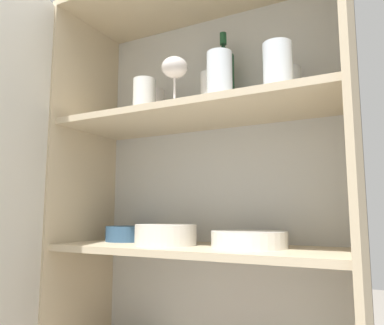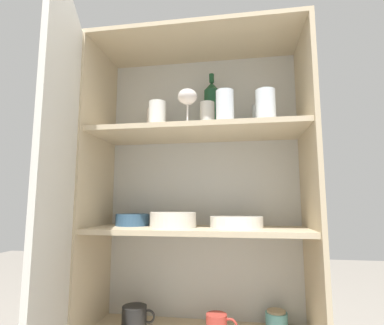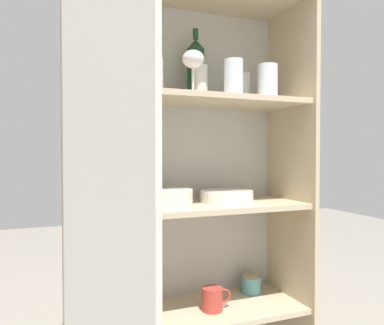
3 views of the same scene
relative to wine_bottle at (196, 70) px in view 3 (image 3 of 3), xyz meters
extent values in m
cube|color=silver|center=(-0.05, 0.07, -0.51)|extent=(0.89, 0.02, 1.53)
cube|color=#CCB793|center=(-0.49, -0.09, -0.51)|extent=(0.02, 0.34, 1.53)
cube|color=#CCB793|center=(0.38, -0.09, -0.51)|extent=(0.02, 0.34, 1.53)
cube|color=beige|center=(-0.05, -0.09, -0.93)|extent=(0.85, 0.31, 0.02)
cube|color=beige|center=(-0.05, -0.09, -0.53)|extent=(0.85, 0.31, 0.02)
cube|color=beige|center=(-0.05, -0.09, -0.13)|extent=(0.85, 0.31, 0.02)
cube|color=silver|center=(-0.42, -0.47, -0.51)|extent=(0.17, 0.42, 1.53)
cylinder|color=white|center=(-0.01, -0.07, -0.06)|extent=(0.06, 0.06, 0.12)
cylinder|color=white|center=(0.07, -0.19, -0.06)|extent=(0.07, 0.07, 0.12)
cylinder|color=white|center=(0.22, -0.17, -0.06)|extent=(0.07, 0.07, 0.12)
cylinder|color=white|center=(-0.21, -0.14, -0.07)|extent=(0.07, 0.07, 0.11)
cylinder|color=white|center=(0.21, 0.00, -0.06)|extent=(0.07, 0.07, 0.12)
cylinder|color=silver|center=(-0.26, -0.01, -0.06)|extent=(0.07, 0.07, 0.13)
cylinder|color=silver|center=(-0.08, -0.18, -0.12)|extent=(0.07, 0.07, 0.01)
cylinder|color=silver|center=(-0.08, -0.18, -0.08)|extent=(0.01, 0.01, 0.08)
ellipsoid|color=silver|center=(-0.08, -0.18, -0.01)|extent=(0.08, 0.08, 0.06)
cylinder|color=#194728|center=(0.00, 0.00, -0.02)|extent=(0.07, 0.07, 0.20)
cone|color=#194728|center=(0.00, 0.00, 0.10)|extent=(0.07, 0.07, 0.04)
cylinder|color=#194728|center=(0.00, 0.00, 0.14)|extent=(0.02, 0.02, 0.04)
cylinder|color=white|center=(0.10, -0.07, -0.51)|extent=(0.21, 0.21, 0.01)
cylinder|color=white|center=(0.10, -0.07, -0.51)|extent=(0.21, 0.21, 0.01)
cylinder|color=white|center=(0.10, -0.07, -0.50)|extent=(0.21, 0.21, 0.01)
cylinder|color=white|center=(0.10, -0.07, -0.49)|extent=(0.21, 0.21, 0.01)
cylinder|color=white|center=(0.10, -0.07, -0.48)|extent=(0.21, 0.21, 0.01)
cylinder|color=silver|center=(-0.15, -0.10, -0.49)|extent=(0.18, 0.18, 0.06)
torus|color=silver|center=(-0.15, -0.10, -0.46)|extent=(0.18, 0.18, 0.01)
cylinder|color=#33567A|center=(-0.35, -0.03, -0.49)|extent=(0.14, 0.14, 0.05)
torus|color=#33567A|center=(-0.35, -0.03, -0.47)|extent=(0.14, 0.14, 0.01)
cylinder|color=#BC3D33|center=(0.02, -0.12, -0.87)|extent=(0.08, 0.08, 0.09)
torus|color=#BC3D33|center=(0.07, -0.12, -0.87)|extent=(0.06, 0.01, 0.06)
cylinder|color=black|center=(-0.32, -0.06, -0.88)|extent=(0.10, 0.10, 0.08)
torus|color=black|center=(-0.26, -0.06, -0.87)|extent=(0.05, 0.01, 0.05)
cylinder|color=#5BA3A8|center=(0.25, -0.01, -0.88)|extent=(0.08, 0.08, 0.07)
cylinder|color=tan|center=(0.25, -0.01, -0.84)|extent=(0.07, 0.07, 0.01)
camera|label=1|loc=(0.44, -1.07, -0.43)|focal=35.00mm
camera|label=2|loc=(0.12, -1.29, -0.42)|focal=28.00mm
camera|label=3|loc=(-0.55, -1.37, -0.33)|focal=35.00mm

